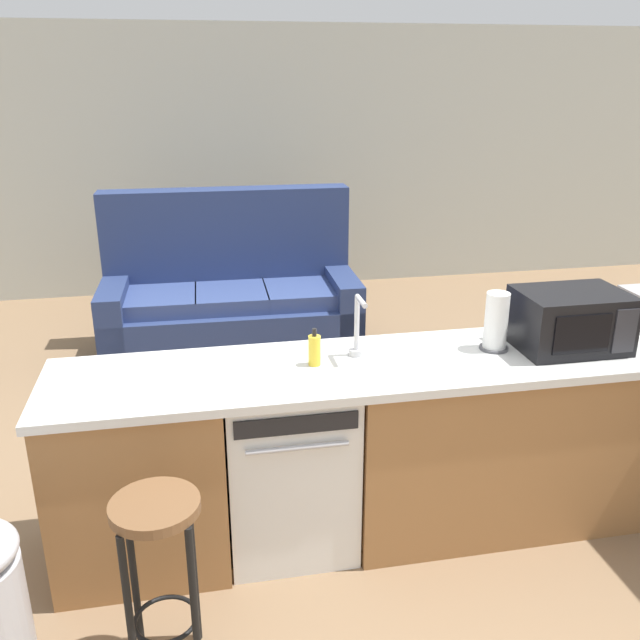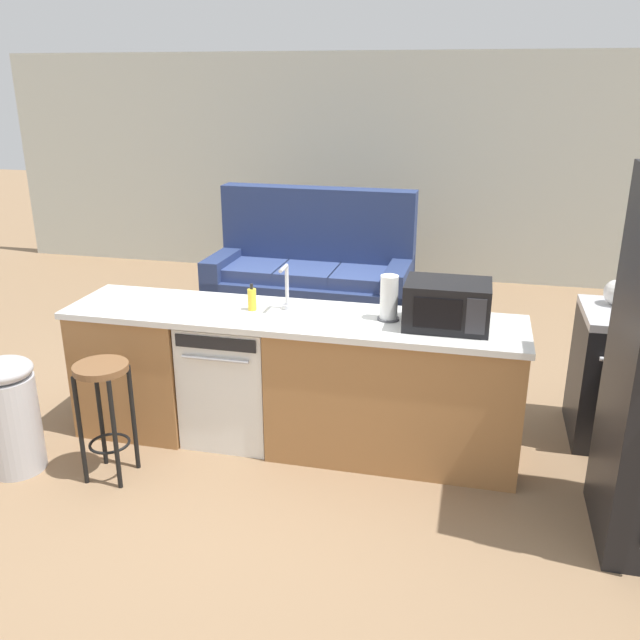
# 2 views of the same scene
# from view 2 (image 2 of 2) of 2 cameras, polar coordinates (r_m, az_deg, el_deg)

# --- Properties ---
(ground_plane) EXTENTS (24.00, 24.00, 0.00)m
(ground_plane) POSITION_cam_2_polar(r_m,az_deg,el_deg) (4.70, -4.10, -9.79)
(ground_plane) COLOR #896B4C
(wall_back) EXTENTS (10.00, 0.06, 2.60)m
(wall_back) POSITION_cam_2_polar(r_m,az_deg,el_deg) (8.21, 6.64, 12.54)
(wall_back) COLOR beige
(wall_back) RESTS_ON ground_plane
(kitchen_counter) EXTENTS (2.94, 0.66, 0.90)m
(kitchen_counter) POSITION_cam_2_polar(r_m,az_deg,el_deg) (4.45, -1.27, -5.46)
(kitchen_counter) COLOR #9E6B3D
(kitchen_counter) RESTS_ON ground_plane
(dishwasher) EXTENTS (0.58, 0.61, 0.84)m
(dishwasher) POSITION_cam_2_polar(r_m,az_deg,el_deg) (4.58, -7.23, -4.81)
(dishwasher) COLOR white
(dishwasher) RESTS_ON ground_plane
(stove_range) EXTENTS (0.76, 0.68, 0.90)m
(stove_range) POSITION_cam_2_polar(r_m,az_deg,el_deg) (4.93, 25.03, -4.38)
(stove_range) COLOR black
(stove_range) RESTS_ON ground_plane
(microwave) EXTENTS (0.50, 0.37, 0.28)m
(microwave) POSITION_cam_2_polar(r_m,az_deg,el_deg) (4.09, 10.67, 1.29)
(microwave) COLOR black
(microwave) RESTS_ON kitchen_counter
(sink_faucet) EXTENTS (0.07, 0.18, 0.30)m
(sink_faucet) POSITION_cam_2_polar(r_m,az_deg,el_deg) (4.34, -2.85, 2.54)
(sink_faucet) COLOR silver
(sink_faucet) RESTS_ON kitchen_counter
(paper_towel_roll) EXTENTS (0.14, 0.14, 0.28)m
(paper_towel_roll) POSITION_cam_2_polar(r_m,az_deg,el_deg) (4.17, 5.83, 1.83)
(paper_towel_roll) COLOR #4C4C51
(paper_towel_roll) RESTS_ON kitchen_counter
(soap_bottle) EXTENTS (0.06, 0.06, 0.18)m
(soap_bottle) POSITION_cam_2_polar(r_m,az_deg,el_deg) (4.36, -5.75, 1.76)
(soap_bottle) COLOR yellow
(soap_bottle) RESTS_ON kitchen_counter
(kettle) EXTENTS (0.21, 0.17, 0.19)m
(kettle) POSITION_cam_2_polar(r_m,az_deg,el_deg) (4.85, 23.75, 2.15)
(kettle) COLOR silver
(kettle) RESTS_ON stove_range
(bar_stool) EXTENTS (0.32, 0.32, 0.74)m
(bar_stool) POSITION_cam_2_polar(r_m,az_deg,el_deg) (4.22, -17.73, -6.16)
(bar_stool) COLOR brown
(bar_stool) RESTS_ON ground_plane
(trash_bin) EXTENTS (0.35, 0.35, 0.74)m
(trash_bin) POSITION_cam_2_polar(r_m,az_deg,el_deg) (4.58, -24.64, -7.20)
(trash_bin) COLOR #B7B7BC
(trash_bin) RESTS_ON ground_plane
(couch) EXTENTS (2.02, 0.94, 1.27)m
(couch) POSITION_cam_2_polar(r_m,az_deg,el_deg) (6.91, -0.65, 3.63)
(couch) COLOR navy
(couch) RESTS_ON ground_plane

